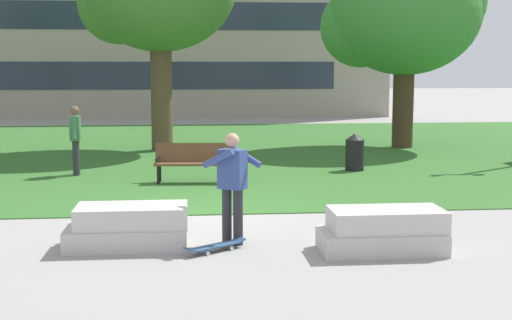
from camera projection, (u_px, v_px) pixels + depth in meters
name	position (u px, v px, depth m)	size (l,w,h in m)	color
ground_plane	(199.00, 216.00, 12.99)	(140.00, 140.00, 0.00)	gray
grass_lawn	(194.00, 150.00, 22.86)	(40.00, 20.00, 0.02)	#336628
concrete_block_center	(129.00, 227.00, 10.70)	(1.81, 0.90, 0.64)	#BCB7B2
concrete_block_left	(384.00, 231.00, 10.44)	(1.80, 0.90, 0.64)	#BCB7B2
person_skateboarder	(232.00, 181.00, 10.82)	(0.93, 0.59, 1.71)	#28282D
skateboard	(215.00, 246.00, 10.48)	(0.95, 0.75, 0.14)	#2D4C75
park_bench_near_left	(194.00, 160.00, 16.56)	(1.83, 0.65, 0.90)	brown
tree_near_right	(404.00, 13.00, 23.10)	(5.15, 4.90, 6.55)	#42301E
trash_bin	(355.00, 152.00, 18.39)	(0.49, 0.49, 0.96)	black
person_bystander_near_lawn	(75.00, 136.00, 17.56)	(0.26, 0.62, 1.71)	#28282D
building_facade_distant	(159.00, 7.00, 36.26)	(23.95, 1.03, 11.36)	gray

